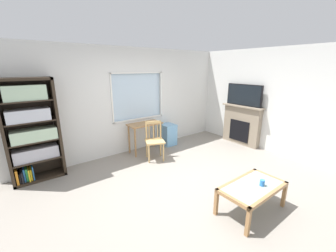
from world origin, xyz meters
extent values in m
cube|color=gray|center=(0.00, 0.00, -0.01)|extent=(6.58, 5.40, 0.02)
cube|color=silver|center=(0.00, 2.20, 0.40)|extent=(5.58, 0.12, 0.80)
cube|color=silver|center=(0.00, 2.20, 2.29)|extent=(5.58, 0.12, 0.59)
cube|color=silver|center=(-1.64, 2.20, 1.40)|extent=(2.31, 0.12, 1.19)
cube|color=silver|center=(1.86, 2.20, 1.40)|extent=(1.87, 0.12, 1.19)
cube|color=silver|center=(0.22, 2.21, 1.40)|extent=(1.41, 0.02, 1.19)
cube|color=white|center=(0.22, 2.14, 0.82)|extent=(1.47, 0.06, 0.03)
cube|color=white|center=(0.22, 2.14, 1.98)|extent=(1.47, 0.06, 0.03)
cube|color=white|center=(-0.49, 2.14, 1.40)|extent=(0.03, 0.06, 1.19)
cube|color=white|center=(0.93, 2.14, 1.40)|extent=(0.03, 0.06, 1.19)
cube|color=silver|center=(2.85, 0.00, 1.29)|extent=(0.12, 4.60, 2.59)
cube|color=#2D2319|center=(-2.58, 1.95, 0.97)|extent=(0.05, 0.38, 1.95)
cube|color=#2D2319|center=(-1.73, 1.95, 0.97)|extent=(0.05, 0.38, 1.95)
cube|color=#2D2319|center=(-2.15, 1.95, 1.92)|extent=(0.90, 0.38, 0.05)
cube|color=#2D2319|center=(-2.15, 1.95, 0.03)|extent=(0.90, 0.38, 0.05)
cube|color=#2D2319|center=(-2.15, 2.13, 0.97)|extent=(0.90, 0.02, 1.95)
cube|color=#2D2319|center=(-2.15, 1.95, 0.40)|extent=(0.85, 0.36, 0.02)
cube|color=#2D2319|center=(-2.15, 1.95, 0.78)|extent=(0.85, 0.36, 0.02)
cube|color=#2D2319|center=(-2.15, 1.95, 1.16)|extent=(0.85, 0.36, 0.02)
cube|color=#2D2319|center=(-2.15, 1.95, 1.54)|extent=(0.85, 0.36, 0.02)
cube|color=#B2B2BC|center=(-2.15, 1.94, 0.53)|extent=(0.74, 0.27, 0.23)
cube|color=#B7D6B2|center=(-2.13, 1.94, 0.91)|extent=(0.74, 0.33, 0.22)
cube|color=silver|center=(-2.17, 1.94, 1.29)|extent=(0.68, 0.32, 0.22)
cube|color=#B7D6B2|center=(-2.16, 1.94, 1.69)|extent=(0.65, 0.30, 0.27)
cube|color=orange|center=(-2.52, 1.93, 0.19)|extent=(0.04, 0.30, 0.27)
cube|color=black|center=(-2.48, 1.93, 0.14)|extent=(0.02, 0.24, 0.18)
cube|color=black|center=(-2.44, 1.93, 0.16)|extent=(0.03, 0.29, 0.21)
cube|color=#286BB2|center=(-2.40, 1.93, 0.18)|extent=(0.03, 0.21, 0.25)
cube|color=green|center=(-2.37, 1.93, 0.17)|extent=(0.03, 0.22, 0.24)
cube|color=yellow|center=(-2.33, 1.93, 0.16)|extent=(0.03, 0.30, 0.23)
cube|color=yellow|center=(-2.30, 1.93, 0.16)|extent=(0.03, 0.23, 0.22)
cube|color=#286BB2|center=(-2.26, 1.93, 0.19)|extent=(0.02, 0.25, 0.27)
cube|color=#A37547|center=(0.22, 1.85, 0.74)|extent=(0.85, 0.42, 0.03)
cylinder|color=#A37547|center=(-0.16, 1.69, 0.36)|extent=(0.04, 0.04, 0.73)
cylinder|color=#A37547|center=(0.59, 1.69, 0.36)|extent=(0.04, 0.04, 0.73)
cylinder|color=#A37547|center=(-0.16, 2.01, 0.36)|extent=(0.04, 0.04, 0.73)
cylinder|color=#A37547|center=(0.59, 2.01, 0.36)|extent=(0.04, 0.04, 0.73)
cube|color=tan|center=(0.14, 1.30, 0.45)|extent=(0.54, 0.53, 0.04)
cylinder|color=tan|center=(-0.07, 1.22, 0.22)|extent=(0.04, 0.04, 0.43)
cylinder|color=tan|center=(0.24, 1.09, 0.22)|extent=(0.04, 0.04, 0.43)
cylinder|color=tan|center=(0.05, 1.51, 0.22)|extent=(0.04, 0.04, 0.43)
cylinder|color=tan|center=(0.36, 1.38, 0.22)|extent=(0.04, 0.04, 0.43)
cylinder|color=tan|center=(0.05, 1.51, 0.68)|extent=(0.04, 0.04, 0.45)
cylinder|color=tan|center=(0.36, 1.38, 0.68)|extent=(0.04, 0.04, 0.45)
cube|color=tan|center=(0.21, 1.45, 0.87)|extent=(0.35, 0.17, 0.06)
cylinder|color=tan|center=(0.11, 1.49, 0.65)|extent=(0.02, 0.02, 0.35)
cylinder|color=tan|center=(0.21, 1.45, 0.65)|extent=(0.02, 0.02, 0.35)
cylinder|color=tan|center=(0.30, 1.41, 0.65)|extent=(0.02, 0.02, 0.35)
cube|color=#72ADDB|center=(0.99, 1.90, 0.29)|extent=(0.35, 0.40, 0.59)
cube|color=gray|center=(2.70, 0.71, 0.53)|extent=(0.18, 1.08, 1.06)
cube|color=black|center=(2.61, 0.71, 0.39)|extent=(0.03, 0.59, 0.58)
cube|color=gray|center=(2.68, 0.71, 1.08)|extent=(0.26, 1.18, 0.04)
cube|color=black|center=(2.68, 0.71, 1.39)|extent=(0.05, 1.03, 0.58)
cube|color=black|center=(2.65, 0.71, 1.39)|extent=(0.01, 0.98, 0.53)
cube|color=#8C9E99|center=(0.27, -1.12, 0.42)|extent=(0.94, 0.47, 0.02)
cube|color=#A37547|center=(0.27, -1.38, 0.40)|extent=(1.04, 0.05, 0.05)
cube|color=#A37547|center=(0.27, -0.86, 0.40)|extent=(1.04, 0.05, 0.05)
cube|color=#A37547|center=(-0.22, -1.12, 0.40)|extent=(0.05, 0.57, 0.05)
cube|color=#A37547|center=(0.77, -1.12, 0.40)|extent=(0.05, 0.57, 0.05)
cube|color=#A37547|center=(-0.22, -1.38, 0.19)|extent=(0.05, 0.05, 0.38)
cube|color=#A37547|center=(0.77, -1.38, 0.19)|extent=(0.05, 0.05, 0.38)
cube|color=#A37547|center=(-0.22, -0.86, 0.19)|extent=(0.05, 0.05, 0.38)
cube|color=#A37547|center=(0.77, -0.86, 0.19)|extent=(0.05, 0.05, 0.38)
cylinder|color=#337FD6|center=(0.38, -1.20, 0.47)|extent=(0.07, 0.07, 0.09)
camera|label=1|loc=(-2.39, -2.52, 2.12)|focal=22.26mm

